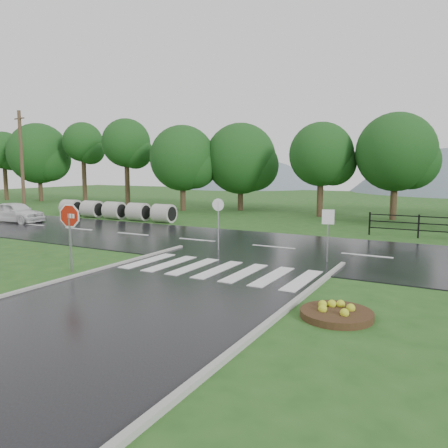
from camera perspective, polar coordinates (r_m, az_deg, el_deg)
The scene contains 12 objects.
ground at distance 11.12m, azimuth -13.78°, elevation -11.30°, with size 120.00×120.00×0.00m, color #224E1A.
main_road at distance 19.45m, azimuth 6.47°, elevation -3.12°, with size 90.00×8.00×0.04m, color black.
crosswalk at distance 15.02m, azimuth -0.78°, elevation -5.96°, with size 6.50×2.80×0.02m.
hills at distance 75.28m, azimuth 25.06°, elevation -8.03°, with size 102.00×48.00×48.00m.
treeline at distance 32.52m, azimuth 17.48°, elevation 0.79°, with size 83.20×5.20×10.00m.
culvert_pipes at distance 31.11m, azimuth -14.12°, elevation 1.74°, with size 9.70×1.20×1.20m.
stop_sign at distance 15.48m, azimuth -19.52°, elevation 0.32°, with size 1.09×0.18×2.48m.
flower_bed at distance 10.83m, azimuth 14.49°, elevation -11.14°, with size 1.71×1.71×0.34m.
reg_sign_small at distance 16.49m, azimuth 13.42°, elevation -0.12°, with size 0.44×0.12×2.00m.
reg_sign_round at distance 18.35m, azimuth -0.76°, elevation 0.78°, with size 0.52×0.09×2.25m.
car_white at distance 31.28m, azimuth -25.47°, elevation 0.17°, with size 1.60×3.96×1.35m, color white.
utility_pole_west at distance 38.87m, azimuth -24.91°, elevation 7.49°, with size 1.42×0.31×8.03m.
Camera 1 is at (7.18, -7.74, 3.51)m, focal length 35.00 mm.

